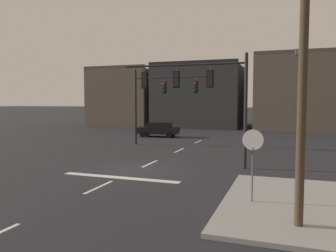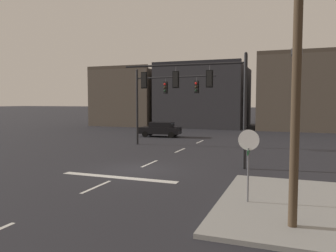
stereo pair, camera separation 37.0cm
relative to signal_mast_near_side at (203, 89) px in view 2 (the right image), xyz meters
The scene contains 10 objects.
ground_plane 6.11m from the signal_mast_near_side, 143.73° to the right, with size 400.00×400.00×0.00m, color #232328.
sidewalk_near_corner 9.25m from the signal_mast_near_side, 52.38° to the right, with size 5.00×8.00×0.15m, color gray.
stop_bar_paint 7.14m from the signal_mast_near_side, 126.62° to the right, with size 6.40×0.50×0.01m, color silver.
lane_centreline 5.63m from the signal_mast_near_side, behind, with size 0.16×26.40×0.01m.
signal_mast_near_side is the anchor object (origin of this frame).
signal_mast_far_side 9.58m from the signal_mast_near_side, 127.85° to the left, with size 7.44×0.95×6.70m.
stop_sign 8.02m from the signal_mast_near_side, 62.89° to the right, with size 0.76×0.64×2.83m.
car_lot_nearside 17.18m from the signal_mast_near_side, 120.22° to the left, with size 4.57×2.22×1.61m.
utility_pole 10.07m from the signal_mast_near_side, 59.89° to the right, with size 2.20×2.48×9.96m.
building_row 31.33m from the signal_mast_near_side, 79.03° to the left, with size 62.27×11.84×10.93m.
Camera 2 is at (8.23, -16.82, 3.86)m, focal length 35.81 mm.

